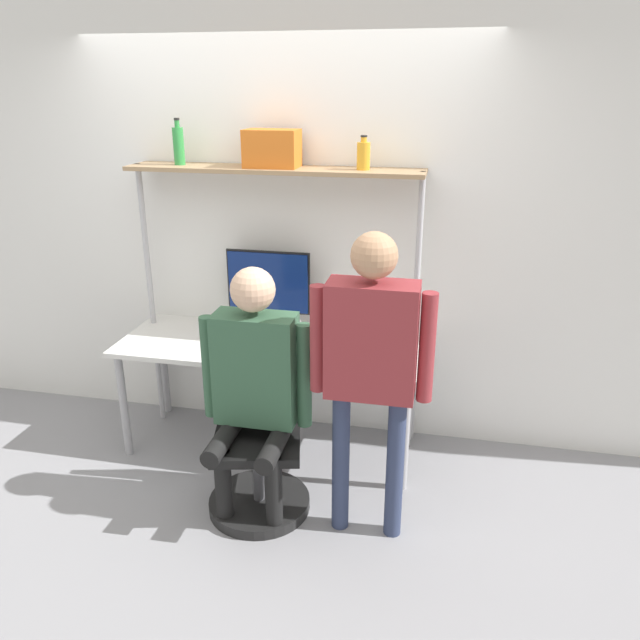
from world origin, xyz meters
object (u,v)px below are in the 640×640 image
monitor (268,286)px  laptop (274,344)px  cell_phone (309,360)px  person_standing (371,352)px  bottle_green (179,145)px  person_seated (254,376)px  storage_box (272,148)px  bottle_amber (363,155)px  office_chair (259,461)px

monitor → laptop: bearing=-69.8°
cell_phone → person_standing: 0.72m
monitor → bottle_green: (-0.52, -0.03, 0.85)m
laptop → person_seated: size_ratio=0.22×
bottle_green → storage_box: bearing=-0.0°
cell_phone → bottle_amber: 1.20m
cell_phone → bottle_green: (-0.88, 0.38, 1.15)m
person_seated → person_standing: (0.61, -0.05, 0.21)m
laptop → bottle_green: bearing=153.7°
monitor → person_seated: (0.17, -0.85, -0.21)m
laptop → office_chair: (0.03, -0.46, -0.50)m
laptop → bottle_amber: bottle_amber is taller
person_standing → bottle_green: size_ratio=5.96×
cell_phone → bottle_amber: size_ratio=0.79×
office_chair → bottle_green: size_ratio=3.36×
monitor → storage_box: storage_box is taller
person_standing → bottle_amber: bottle_amber is taller
person_seated → person_standing: size_ratio=0.86×
person_seated → bottle_green: bearing=130.0°
bottle_amber → person_seated: bearing=-116.9°
monitor → person_seated: size_ratio=0.39×
cell_phone → monitor: bearing=131.2°
laptop → person_standing: bearing=-40.6°
person_standing → bottle_green: (-1.30, 0.88, 0.85)m
monitor → cell_phone: 0.61m
person_standing → storage_box: bearing=129.4°
laptop → cell_phone: size_ratio=2.00×
person_seated → bottle_amber: bearing=63.1°
person_seated → storage_box: size_ratio=4.45×
office_chair → person_standing: bearing=-8.6°
laptop → person_standing: person_standing is taller
person_standing → bottle_amber: 1.21m
cell_phone → person_seated: bearing=-112.4°
laptop → office_chair: 0.68m
cell_phone → person_standing: bearing=-49.7°
office_chair → monitor: bearing=101.2°
laptop → bottle_green: 1.32m
person_standing → storage_box: 1.41m
person_seated → bottle_green: size_ratio=5.13×
office_chair → bottle_amber: 1.80m
storage_box → office_chair: bearing=-82.4°
laptop → person_standing: (0.65, -0.55, 0.25)m
person_standing → person_seated: bearing=175.3°
cell_phone → office_chair: 0.64m
storage_box → bottle_green: bearing=180.0°
bottle_green → storage_box: (0.58, -0.00, -0.01)m
person_standing → storage_box: size_ratio=5.17×
bottle_amber → bottle_green: size_ratio=0.70×
monitor → storage_box: size_ratio=1.73×
monitor → bottle_green: bottle_green is taller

